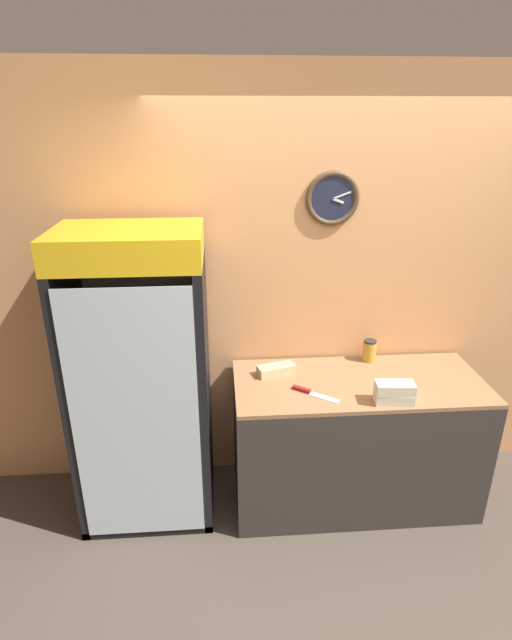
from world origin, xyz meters
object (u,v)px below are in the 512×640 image
Objects in this scene: beverage_cooler at (142,364)px; sandwich_flat_left at (276,370)px; sandwich_stack_middle at (395,388)px; condiment_jar at (369,351)px; chefs_knife at (309,392)px; sandwich_stack_bottom at (394,398)px.

beverage_cooler reaches higher than sandwich_flat_left.
condiment_jar is at bearing 89.06° from sandwich_stack_middle.
beverage_cooler is 0.83m from sandwich_flat_left.
chefs_knife is (-0.46, 0.14, -0.09)m from sandwich_stack_middle.
sandwich_stack_bottom is 0.74m from sandwich_flat_left.
sandwich_stack_bottom is 0.06m from sandwich_stack_middle.
sandwich_flat_left is (0.83, 0.06, -0.11)m from beverage_cooler.
beverage_cooler is 1.49m from sandwich_stack_middle.
sandwich_stack_middle is 0.49m from chefs_knife.
beverage_cooler is at bearing 169.14° from chefs_knife.
sandwich_flat_left is at bearing 148.35° from sandwich_stack_bottom.
condiment_jar is at bearing 39.61° from chefs_knife.
condiment_jar is (0.64, 0.14, 0.04)m from sandwich_flat_left.
sandwich_stack_middle is at bearing -31.65° from sandwich_flat_left.
sandwich_stack_middle is at bearing -12.77° from beverage_cooler.
sandwich_flat_left is 0.98× the size of chefs_knife.
sandwich_stack_middle is 0.89× the size of sandwich_flat_left.
condiment_jar is (0.47, 0.39, 0.06)m from chefs_knife.
beverage_cooler reaches higher than condiment_jar.
beverage_cooler is 8.16× the size of sandwich_stack_bottom.
sandwich_flat_left reaches higher than chefs_knife.
condiment_jar reaches higher than sandwich_flat_left.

